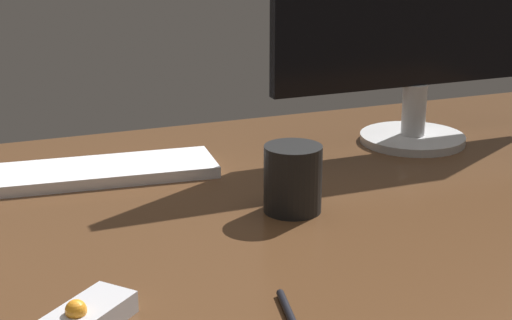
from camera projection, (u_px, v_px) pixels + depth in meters
desk at (307, 201)px, 114.18cm from camera, size 140.00×84.00×2.00cm
monitor at (420, 15)px, 131.71cm from camera, size 53.24×18.12×40.87cm
keyboard at (89, 172)px, 120.36cm from camera, size 39.31×14.88×1.74cm
coffee_mug at (293, 179)px, 106.43cm from camera, size 7.83×7.83×9.17cm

